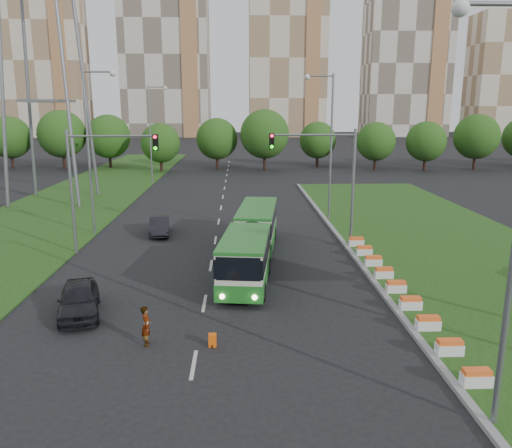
{
  "coord_description": "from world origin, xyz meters",
  "views": [
    {
      "loc": [
        -1.26,
        -22.94,
        9.3
      ],
      "look_at": [
        -0.27,
        5.85,
        2.6
      ],
      "focal_mm": 35.0,
      "sensor_mm": 36.0,
      "label": 1
    }
  ],
  "objects_px": {
    "articulated_bus": "(251,239)",
    "car_left_near": "(79,299)",
    "pedestrian": "(146,326)",
    "shopping_trolley": "(212,340)",
    "traffic_mast_median": "(330,169)",
    "traffic_mast_left": "(96,172)",
    "car_left_far": "(159,226)"
  },
  "relations": [
    {
      "from": "traffic_mast_left",
      "to": "traffic_mast_median",
      "type": "bearing_deg",
      "value": 3.77
    },
    {
      "from": "car_left_near",
      "to": "traffic_mast_median",
      "type": "bearing_deg",
      "value": 24.85
    },
    {
      "from": "traffic_mast_median",
      "to": "articulated_bus",
      "type": "bearing_deg",
      "value": -146.4
    },
    {
      "from": "pedestrian",
      "to": "shopping_trolley",
      "type": "xyz_separation_m",
      "value": [
        2.64,
        -0.23,
        -0.56
      ]
    },
    {
      "from": "traffic_mast_median",
      "to": "car_left_near",
      "type": "height_order",
      "value": "traffic_mast_median"
    },
    {
      "from": "traffic_mast_median",
      "to": "pedestrian",
      "type": "relative_size",
      "value": 4.83
    },
    {
      "from": "traffic_mast_left",
      "to": "car_left_far",
      "type": "bearing_deg",
      "value": 57.38
    },
    {
      "from": "car_left_far",
      "to": "pedestrian",
      "type": "height_order",
      "value": "pedestrian"
    },
    {
      "from": "articulated_bus",
      "to": "pedestrian",
      "type": "height_order",
      "value": "articulated_bus"
    },
    {
      "from": "traffic_mast_left",
      "to": "articulated_bus",
      "type": "height_order",
      "value": "traffic_mast_left"
    },
    {
      "from": "traffic_mast_median",
      "to": "traffic_mast_left",
      "type": "xyz_separation_m",
      "value": [
        -15.16,
        -1.0,
        0.0
      ]
    },
    {
      "from": "traffic_mast_median",
      "to": "car_left_far",
      "type": "xyz_separation_m",
      "value": [
        -12.07,
        3.83,
        -4.68
      ]
    },
    {
      "from": "traffic_mast_left",
      "to": "car_left_far",
      "type": "distance_m",
      "value": 7.4
    },
    {
      "from": "car_left_near",
      "to": "traffic_mast_left",
      "type": "bearing_deg",
      "value": 84.78
    },
    {
      "from": "car_left_near",
      "to": "car_left_far",
      "type": "xyz_separation_m",
      "value": [
        1.37,
        14.98,
        -0.08
      ]
    },
    {
      "from": "car_left_far",
      "to": "pedestrian",
      "type": "relative_size",
      "value": 2.44
    },
    {
      "from": "car_left_far",
      "to": "pedestrian",
      "type": "xyz_separation_m",
      "value": [
        2.28,
        -18.15,
        0.16
      ]
    },
    {
      "from": "car_left_far",
      "to": "shopping_trolley",
      "type": "relative_size",
      "value": 7.58
    },
    {
      "from": "articulated_bus",
      "to": "shopping_trolley",
      "type": "relative_size",
      "value": 28.02
    },
    {
      "from": "traffic_mast_left",
      "to": "pedestrian",
      "type": "xyz_separation_m",
      "value": [
        5.37,
        -13.32,
        -4.52
      ]
    },
    {
      "from": "traffic_mast_median",
      "to": "car_left_near",
      "type": "xyz_separation_m",
      "value": [
        -13.44,
        -11.15,
        -4.6
      ]
    },
    {
      "from": "traffic_mast_left",
      "to": "car_left_near",
      "type": "relative_size",
      "value": 1.82
    },
    {
      "from": "traffic_mast_median",
      "to": "articulated_bus",
      "type": "distance_m",
      "value": 7.46
    },
    {
      "from": "car_left_near",
      "to": "car_left_far",
      "type": "height_order",
      "value": "car_left_near"
    },
    {
      "from": "pedestrian",
      "to": "traffic_mast_left",
      "type": "bearing_deg",
      "value": 16.43
    },
    {
      "from": "traffic_mast_left",
      "to": "articulated_bus",
      "type": "xyz_separation_m",
      "value": [
        9.83,
        -2.54,
        -3.85
      ]
    },
    {
      "from": "traffic_mast_left",
      "to": "shopping_trolley",
      "type": "bearing_deg",
      "value": -59.42
    },
    {
      "from": "articulated_bus",
      "to": "car_left_near",
      "type": "distance_m",
      "value": 11.15
    },
    {
      "from": "articulated_bus",
      "to": "traffic_mast_left",
      "type": "bearing_deg",
      "value": 172.19
    },
    {
      "from": "pedestrian",
      "to": "shopping_trolley",
      "type": "relative_size",
      "value": 3.11
    },
    {
      "from": "traffic_mast_median",
      "to": "traffic_mast_left",
      "type": "bearing_deg",
      "value": -176.23
    },
    {
      "from": "pedestrian",
      "to": "shopping_trolley",
      "type": "bearing_deg",
      "value": -100.52
    }
  ]
}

